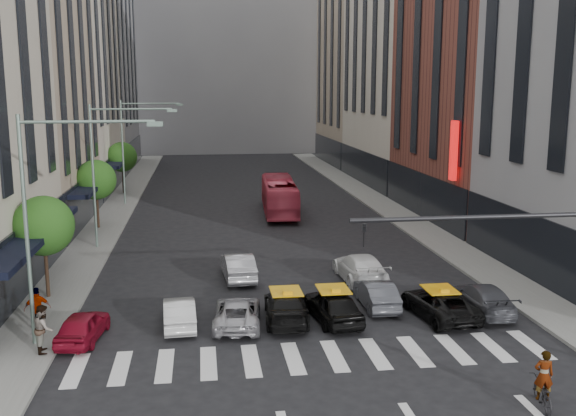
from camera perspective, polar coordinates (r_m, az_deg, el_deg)
name	(u,v)px	position (r m, az deg, el deg)	size (l,w,h in m)	color
ground	(327,374)	(23.81, 3.46, -14.49)	(160.00, 160.00, 0.00)	black
sidewalk_left	(110,218)	(52.61, -15.52, -0.82)	(3.00, 96.00, 0.15)	slate
sidewalk_right	(392,210)	(54.46, 9.21, -0.20)	(3.00, 96.00, 0.15)	slate
building_left_b	(19,62)	(50.81, -22.78, 11.89)	(8.00, 16.00, 24.00)	tan
building_left_c	(65,6)	(68.81, -19.20, 16.56)	(8.00, 20.00, 36.00)	beige
building_left_d	(97,50)	(87.23, -16.62, 13.32)	(8.00, 18.00, 30.00)	gray
building_right_b	(477,50)	(52.74, 16.49, 13.28)	(8.00, 18.00, 26.00)	brown
building_right_d	(358,60)	(88.84, 6.24, 12.98)	(8.00, 18.00, 28.00)	tan
building_far	(225,39)	(106.54, -5.65, 14.72)	(30.00, 10.00, 36.00)	gray
tree_near	(44,226)	(32.68, -20.90, -1.50)	(2.88, 2.88, 4.95)	black
tree_mid	(96,180)	(48.18, -16.69, 2.42)	(2.88, 2.88, 4.95)	black
tree_far	(122,157)	(63.92, -14.54, 4.41)	(2.88, 2.88, 4.95)	black
streetlamp_near	(50,200)	(26.13, -20.38, 0.71)	(5.38, 0.25, 9.00)	gray
streetlamp_mid	(108,157)	(41.76, -15.71, 4.40)	(5.38, 0.25, 9.00)	gray
streetlamp_far	(133,138)	(57.59, -13.58, 6.07)	(5.38, 0.25, 9.00)	gray
traffic_signal	(551,253)	(24.11, 22.35, -3.68)	(10.10, 0.20, 6.00)	black
liberty_sign	(454,151)	(44.68, 14.52, 4.96)	(0.30, 0.70, 4.00)	red
car_red	(83,326)	(27.66, -17.78, -9.96)	(1.47, 3.65, 1.25)	maroon
car_white_front	(179,312)	(28.27, -9.64, -9.14)	(1.32, 3.78, 1.25)	#BBBBBB
car_silver	(237,312)	(28.06, -4.54, -9.24)	(1.96, 4.24, 1.18)	#ACABB0
taxi_left	(286,306)	(28.49, -0.17, -8.73)	(1.87, 4.60, 1.34)	black
taxi_center	(333,305)	(28.50, 4.03, -8.64)	(1.71, 4.25, 1.45)	black
car_grey_mid	(376,294)	(30.48, 7.86, -7.57)	(1.38, 3.94, 1.30)	#414349
taxi_right	(439,304)	(29.68, 13.30, -8.27)	(2.13, 4.62, 1.28)	black
car_grey_curb	(483,298)	(30.91, 16.91, -7.67)	(1.84, 4.52, 1.31)	#42444A
car_row2_left	(238,266)	(34.63, -4.46, -5.16)	(1.53, 4.39, 1.45)	#AEAEB4
car_row2_right	(360,268)	(34.36, 6.44, -5.29)	(2.08, 5.12, 1.48)	white
bus	(279,196)	(52.48, -0.78, 1.08)	(2.48, 10.58, 2.95)	#CA3B53
motorcycle	(542,393)	(22.88, 21.68, -15.03)	(0.63, 1.81, 0.95)	black
rider	(545,354)	(22.36, 21.91, -11.98)	(0.61, 0.40, 1.67)	gray
pedestrian_near	(44,328)	(26.54, -20.91, -9.97)	(0.91, 0.71, 1.86)	gray
pedestrian_far	(38,309)	(29.00, -21.37, -8.32)	(1.06, 0.44, 1.81)	gray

